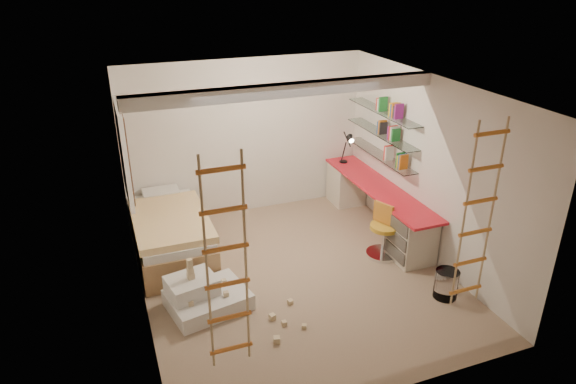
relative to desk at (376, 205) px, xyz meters
name	(u,v)px	position (x,y,z in m)	size (l,w,h in m)	color
floor	(296,277)	(-1.72, -0.86, -0.40)	(4.50, 4.50, 0.00)	#93775E
ceiling_beam	(288,90)	(-1.72, -0.56, 2.12)	(4.00, 0.18, 0.16)	white
window_frame	(123,153)	(-3.69, 0.64, 1.15)	(0.06, 1.15, 1.35)	white
window_blind	(126,152)	(-3.65, 0.64, 1.15)	(0.02, 1.00, 1.20)	#4C2D1E
rope_ladder_left	(227,266)	(-3.07, -2.61, 1.11)	(0.41, 0.04, 2.13)	orange
rope_ladder_right	(478,217)	(-0.37, -2.61, 1.11)	(0.41, 0.04, 2.13)	orange
waste_bin	(446,284)	(-0.08, -1.97, -0.21)	(0.31, 0.31, 0.38)	white
desk	(376,205)	(0.00, 0.00, 0.00)	(0.56, 2.80, 0.75)	red
shelves	(381,134)	(0.15, 0.27, 1.10)	(0.25, 1.80, 0.71)	white
bed	(171,234)	(-3.20, 0.36, -0.07)	(1.02, 2.00, 0.69)	#AD7F51
task_lamp	(349,144)	(-0.05, 0.96, 0.73)	(0.14, 0.36, 0.57)	black
swivel_chair	(383,237)	(-0.32, -0.78, -0.10)	(0.63, 0.63, 0.81)	gold
play_platform	(204,296)	(-3.04, -1.08, -0.24)	(1.07, 0.91, 0.42)	silver
toy_blocks	(239,298)	(-2.66, -1.39, -0.16)	(1.28, 1.11, 0.69)	#CCB284
books	(382,125)	(0.15, 0.27, 1.24)	(0.14, 0.58, 0.92)	orange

